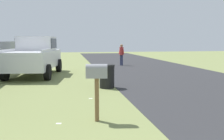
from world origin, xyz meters
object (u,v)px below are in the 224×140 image
(trash_bin, at_px, (107,76))
(pedestrian, at_px, (121,53))
(mailbox, at_px, (97,76))
(pickup_truck, at_px, (35,55))

(trash_bin, distance_m, pedestrian, 9.11)
(mailbox, bearing_deg, pickup_truck, 23.93)
(pickup_truck, bearing_deg, pedestrian, -44.93)
(mailbox, distance_m, pickup_truck, 8.70)
(pickup_truck, distance_m, trash_bin, 5.43)
(trash_bin, xyz_separation_m, pedestrian, (8.75, -2.49, 0.45))
(mailbox, distance_m, trash_bin, 4.18)
(mailbox, xyz_separation_m, trash_bin, (4.04, -0.87, -0.60))
(pedestrian, bearing_deg, mailbox, -131.12)
(pickup_truck, xyz_separation_m, pedestrian, (4.42, -5.70, -0.19))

